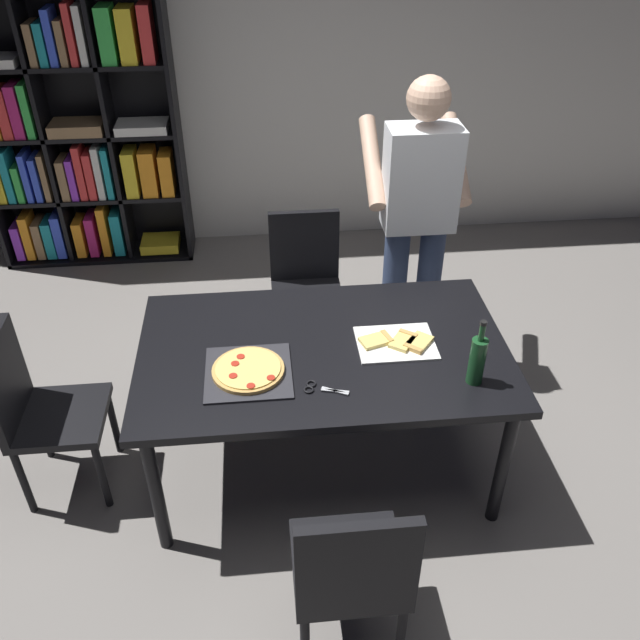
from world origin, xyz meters
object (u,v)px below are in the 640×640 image
chair_far_side (306,278)px  pepperoni_pizza_on_tray (248,371)px  chair_left_end (38,405)px  wine_bottle (477,359)px  person_serving_pizza (417,217)px  chair_near_camera (352,570)px  kitchen_scissors (319,388)px  bookshelf (79,140)px  dining_table (323,359)px

chair_far_side → pepperoni_pizza_on_tray: chair_far_side is taller
chair_left_end → wine_bottle: (1.96, -0.30, 0.36)m
chair_far_side → pepperoni_pizza_on_tray: size_ratio=2.39×
person_serving_pizza → chair_left_end: bearing=-157.9°
chair_near_camera → kitchen_scissors: size_ratio=4.54×
chair_left_end → kitchen_scissors: size_ratio=4.54×
chair_left_end → pepperoni_pizza_on_tray: chair_left_end is taller
person_serving_pizza → wine_bottle: size_ratio=5.54×
pepperoni_pizza_on_tray → kitchen_scissors: bearing=-24.4°
bookshelf → person_serving_pizza: size_ratio=1.11×
chair_far_side → chair_near_camera: bearing=-90.0°
dining_table → pepperoni_pizza_on_tray: (-0.35, -0.15, 0.08)m
dining_table → chair_left_end: chair_left_end is taller
bookshelf → wine_bottle: bookshelf is taller
bookshelf → person_serving_pizza: bearing=-37.0°
chair_near_camera → pepperoni_pizza_on_tray: 0.95m
person_serving_pizza → chair_far_side: bearing=159.6°
bookshelf → wine_bottle: bearing=-51.3°
dining_table → wine_bottle: size_ratio=5.38×
bookshelf → pepperoni_pizza_on_tray: 2.79m
chair_near_camera → kitchen_scissors: 0.76m
dining_table → chair_far_side: 1.02m
dining_table → person_serving_pizza: (0.59, 0.78, 0.32)m
pepperoni_pizza_on_tray → wine_bottle: size_ratio=1.19×
pepperoni_pizza_on_tray → chair_left_end: bearing=171.3°
dining_table → chair_left_end: bearing=180.0°
chair_left_end → pepperoni_pizza_on_tray: size_ratio=2.39×
chair_near_camera → person_serving_pizza: bearing=71.7°
kitchen_scissors → chair_left_end: bearing=167.5°
dining_table → wine_bottle: (0.62, -0.30, 0.19)m
chair_near_camera → chair_far_side: bearing=90.0°
dining_table → kitchen_scissors: (-0.05, -0.29, 0.07)m
kitchen_scissors → chair_near_camera: bearing=-86.2°
chair_near_camera → chair_left_end: size_ratio=1.00×
chair_far_side → wine_bottle: 1.49m
chair_left_end → bookshelf: (-0.18, 2.37, 0.42)m
wine_bottle → kitchen_scissors: 0.68m
person_serving_pizza → pepperoni_pizza_on_tray: bearing=-135.0°
person_serving_pizza → wine_bottle: (0.03, -1.08, -0.13)m
dining_table → bookshelf: size_ratio=0.87×
chair_far_side → wine_bottle: bearing=-64.5°
chair_near_camera → bookshelf: bookshelf is taller
chair_far_side → kitchen_scissors: bearing=-92.1°
person_serving_pizza → pepperoni_pizza_on_tray: size_ratio=4.64×
chair_left_end → wine_bottle: size_ratio=2.85×
chair_far_side → wine_bottle: wine_bottle is taller
chair_left_end → wine_bottle: 2.01m
dining_table → kitchen_scissors: size_ratio=8.58×
chair_near_camera → chair_left_end: same height
dining_table → person_serving_pizza: 1.03m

